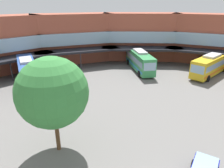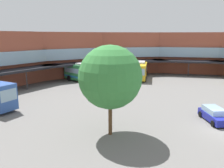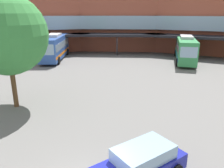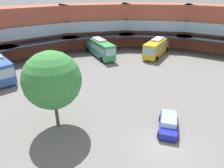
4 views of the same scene
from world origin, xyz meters
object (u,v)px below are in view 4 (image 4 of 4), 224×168
bus_1 (99,47)px  plaza_tree (52,80)px  parked_car (168,123)px  bus_0 (157,47)px

bus_1 → plaza_tree: bearing=-33.8°
parked_car → bus_0: bearing=-173.5°
parked_car → bus_1: bearing=-146.2°
bus_1 → parked_car: bearing=-7.8°
bus_0 → parked_car: bearing=21.1°
bus_1 → plaza_tree: plaza_tree is taller
bus_1 → plaza_tree: (-17.57, -18.31, 3.64)m
bus_0 → bus_1: (-10.55, 7.04, 0.04)m
bus_0 → plaza_tree: 30.53m
parked_car → plaza_tree: (-9.29, 7.55, 4.85)m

